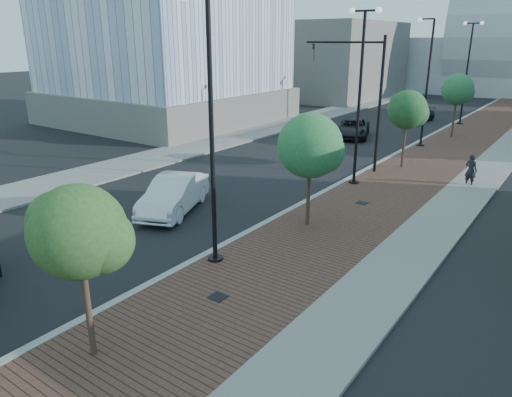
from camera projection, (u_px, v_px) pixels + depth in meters
The scene contains 21 objects.
sidewalk at pixel (478, 138), 38.87m from camera, with size 7.00×140.00×0.12m, color #4C2D23.
curb at pixel (435, 133), 40.79m from camera, with size 0.30×140.00×0.14m, color gray.
west_sidewalk at pixel (304, 119), 47.95m from camera, with size 4.00×140.00×0.12m, color slate.
white_sedan at pixel (174, 194), 22.23m from camera, with size 1.79×5.15×1.70m, color silver.
dark_car_mid at pixel (353, 128), 39.26m from camera, with size 2.45×5.32×1.48m, color black.
dark_car_far at pixel (419, 115), 47.03m from camera, with size 1.72×4.23×1.23m, color black.
pedestrian at pixel (471, 170), 26.03m from camera, with size 0.67×0.44×1.83m, color black.
streetlight_1 at pixel (209, 146), 16.02m from camera, with size 1.44×0.56×9.21m.
streetlight_2 at pixel (359, 98), 25.06m from camera, with size 1.72×0.56×9.28m.
streetlight_3 at pixel (425, 89), 34.53m from camera, with size 1.44×0.56×9.21m.
streetlight_4 at pixel (467, 73), 43.57m from camera, with size 1.72×0.56×9.28m.
traffic_mast at pixel (366, 89), 27.82m from camera, with size 5.09×0.20×8.00m.
tree_0 at pixel (80, 232), 11.05m from camera, with size 2.34×2.28×4.63m.
tree_1 at pixel (311, 146), 19.50m from camera, with size 2.71×2.71×4.95m.
tree_2 at pixel (408, 110), 28.72m from camera, with size 2.41×2.37×4.89m.
tree_3 at pixel (458, 89), 37.89m from camera, with size 2.50×2.48×5.20m.
tower_podium at pixel (169, 105), 47.38m from camera, with size 19.00×19.00×3.00m, color slate.
convention_center at pixel (509, 51), 74.70m from camera, with size 50.00×30.00×50.00m.
commercial_block_nw at pixel (334, 60), 65.65m from camera, with size 14.00×20.00×10.00m, color slate.
utility_cover_1 at pixel (218, 297), 14.77m from camera, with size 0.50×0.50×0.02m, color black.
utility_cover_2 at pixel (362, 203), 23.26m from camera, with size 0.50×0.50×0.02m, color black.
Camera 1 is at (10.93, -1.91, 7.76)m, focal length 33.21 mm.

